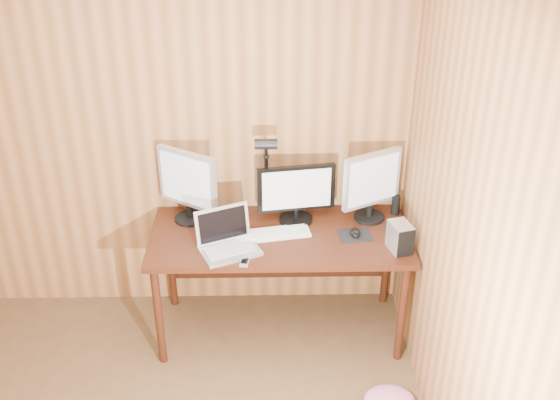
{
  "coord_description": "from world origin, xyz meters",
  "views": [
    {
      "loc": [
        0.86,
        -1.79,
        2.9
      ],
      "look_at": [
        0.93,
        1.58,
        1.02
      ],
      "focal_mm": 42.0,
      "sensor_mm": 36.0,
      "label": 1
    }
  ],
  "objects_px": {
    "monitor_left": "(188,184)",
    "laptop": "(227,240)",
    "monitor_center": "(296,193)",
    "keyboard": "(272,234)",
    "phone": "(245,262)",
    "desk_lamp": "(266,164)",
    "hard_drive": "(400,237)",
    "speaker": "(396,205)",
    "mouse": "(355,232)",
    "desk": "(280,244)",
    "monitor_right": "(372,184)"
  },
  "relations": [
    {
      "from": "monitor_left",
      "to": "laptop",
      "type": "height_order",
      "value": "monitor_left"
    },
    {
      "from": "monitor_center",
      "to": "monitor_left",
      "type": "bearing_deg",
      "value": 169.36
    },
    {
      "from": "keyboard",
      "to": "phone",
      "type": "height_order",
      "value": "keyboard"
    },
    {
      "from": "monitor_left",
      "to": "desk_lamp",
      "type": "height_order",
      "value": "desk_lamp"
    },
    {
      "from": "hard_drive",
      "to": "monitor_center",
      "type": "bearing_deg",
      "value": 133.68
    },
    {
      "from": "laptop",
      "to": "speaker",
      "type": "relative_size",
      "value": 3.14
    },
    {
      "from": "hard_drive",
      "to": "speaker",
      "type": "relative_size",
      "value": 1.41
    },
    {
      "from": "mouse",
      "to": "phone",
      "type": "relative_size",
      "value": 1.01
    },
    {
      "from": "laptop",
      "to": "hard_drive",
      "type": "distance_m",
      "value": 1.02
    },
    {
      "from": "monitor_center",
      "to": "monitor_left",
      "type": "distance_m",
      "value": 0.68
    },
    {
      "from": "desk",
      "to": "monitor_left",
      "type": "relative_size",
      "value": 3.35
    },
    {
      "from": "hard_drive",
      "to": "speaker",
      "type": "bearing_deg",
      "value": 67.36
    },
    {
      "from": "desk",
      "to": "hard_drive",
      "type": "bearing_deg",
      "value": -20.21
    },
    {
      "from": "monitor_center",
      "to": "mouse",
      "type": "height_order",
      "value": "monitor_center"
    },
    {
      "from": "desk",
      "to": "monitor_left",
      "type": "height_order",
      "value": "monitor_left"
    },
    {
      "from": "monitor_left",
      "to": "mouse",
      "type": "bearing_deg",
      "value": 21.03
    },
    {
      "from": "speaker",
      "to": "desk_lamp",
      "type": "bearing_deg",
      "value": -179.82
    },
    {
      "from": "keyboard",
      "to": "speaker",
      "type": "bearing_deg",
      "value": 6.64
    },
    {
      "from": "desk_lamp",
      "to": "monitor_center",
      "type": "bearing_deg",
      "value": -36.5
    },
    {
      "from": "speaker",
      "to": "laptop",
      "type": "bearing_deg",
      "value": -160.27
    },
    {
      "from": "monitor_left",
      "to": "monitor_right",
      "type": "bearing_deg",
      "value": 32.23
    },
    {
      "from": "phone",
      "to": "mouse",
      "type": "bearing_deg",
      "value": 31.49
    },
    {
      "from": "speaker",
      "to": "desk_lamp",
      "type": "xyz_separation_m",
      "value": [
        -0.83,
        -0.0,
        0.31
      ]
    },
    {
      "from": "laptop",
      "to": "phone",
      "type": "distance_m",
      "value": 0.2
    },
    {
      "from": "monitor_center",
      "to": "desk_lamp",
      "type": "relative_size",
      "value": 0.81
    },
    {
      "from": "monitor_center",
      "to": "mouse",
      "type": "relative_size",
      "value": 4.6
    },
    {
      "from": "desk",
      "to": "monitor_center",
      "type": "relative_size",
      "value": 3.27
    },
    {
      "from": "phone",
      "to": "hard_drive",
      "type": "bearing_deg",
      "value": 16.02
    },
    {
      "from": "keyboard",
      "to": "desk_lamp",
      "type": "distance_m",
      "value": 0.44
    },
    {
      "from": "desk",
      "to": "keyboard",
      "type": "height_order",
      "value": "keyboard"
    },
    {
      "from": "monitor_right",
      "to": "hard_drive",
      "type": "bearing_deg",
      "value": -98.78
    },
    {
      "from": "desk",
      "to": "keyboard",
      "type": "xyz_separation_m",
      "value": [
        -0.05,
        -0.08,
        0.13
      ]
    },
    {
      "from": "monitor_center",
      "to": "laptop",
      "type": "relative_size",
      "value": 1.19
    },
    {
      "from": "phone",
      "to": "speaker",
      "type": "height_order",
      "value": "speaker"
    },
    {
      "from": "monitor_left",
      "to": "mouse",
      "type": "xyz_separation_m",
      "value": [
        1.03,
        -0.21,
        -0.24
      ]
    },
    {
      "from": "laptop",
      "to": "desk_lamp",
      "type": "bearing_deg",
      "value": 34.44
    },
    {
      "from": "laptop",
      "to": "speaker",
      "type": "xyz_separation_m",
      "value": [
        1.07,
        0.38,
        0.01
      ]
    },
    {
      "from": "keyboard",
      "to": "speaker",
      "type": "relative_size",
      "value": 3.7
    },
    {
      "from": "keyboard",
      "to": "phone",
      "type": "relative_size",
      "value": 4.6
    },
    {
      "from": "desk",
      "to": "speaker",
      "type": "distance_m",
      "value": 0.79
    },
    {
      "from": "mouse",
      "to": "hard_drive",
      "type": "relative_size",
      "value": 0.58
    },
    {
      "from": "desk",
      "to": "laptop",
      "type": "distance_m",
      "value": 0.43
    },
    {
      "from": "desk",
      "to": "desk_lamp",
      "type": "distance_m",
      "value": 0.53
    },
    {
      "from": "desk",
      "to": "speaker",
      "type": "height_order",
      "value": "speaker"
    },
    {
      "from": "monitor_right",
      "to": "hard_drive",
      "type": "height_order",
      "value": "monitor_right"
    },
    {
      "from": "monitor_right",
      "to": "laptop",
      "type": "relative_size",
      "value": 1.12
    },
    {
      "from": "monitor_right",
      "to": "phone",
      "type": "bearing_deg",
      "value": -176.18
    },
    {
      "from": "monitor_center",
      "to": "desk",
      "type": "bearing_deg",
      "value": -147.72
    },
    {
      "from": "monitor_left",
      "to": "desk_lamp",
      "type": "distance_m",
      "value": 0.5
    },
    {
      "from": "monitor_left",
      "to": "phone",
      "type": "distance_m",
      "value": 0.66
    }
  ]
}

